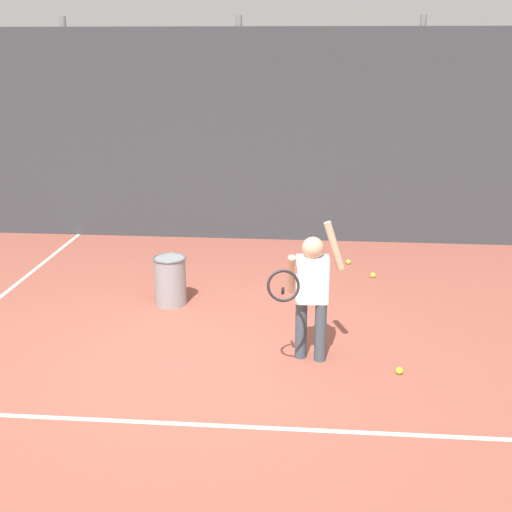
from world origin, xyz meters
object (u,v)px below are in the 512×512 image
(tennis_ball_4, at_px, (348,262))
(tennis_ball_5, at_px, (399,371))
(ball_hopper, at_px, (170,280))
(tennis_ball_0, at_px, (373,275))
(tennis_player, at_px, (311,288))

(tennis_ball_4, relative_size, tennis_ball_5, 1.00)
(ball_hopper, height_order, tennis_ball_5, ball_hopper)
(tennis_ball_0, height_order, tennis_ball_4, same)
(tennis_player, bearing_deg, tennis_ball_5, -19.02)
(ball_hopper, bearing_deg, tennis_ball_5, -32.17)
(ball_hopper, distance_m, tennis_ball_4, 2.68)
(tennis_player, relative_size, tennis_ball_0, 20.46)
(ball_hopper, bearing_deg, tennis_player, -38.98)
(ball_hopper, distance_m, tennis_ball_0, 2.65)
(tennis_player, xyz_separation_m, ball_hopper, (-1.61, 1.30, -0.44))
(tennis_ball_0, distance_m, tennis_ball_4, 0.60)
(tennis_player, height_order, tennis_ball_0, tennis_player)
(tennis_ball_5, bearing_deg, tennis_player, 164.49)
(tennis_player, xyz_separation_m, tennis_ball_0, (0.79, 2.41, -0.69))
(tennis_ball_4, bearing_deg, tennis_player, -99.68)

